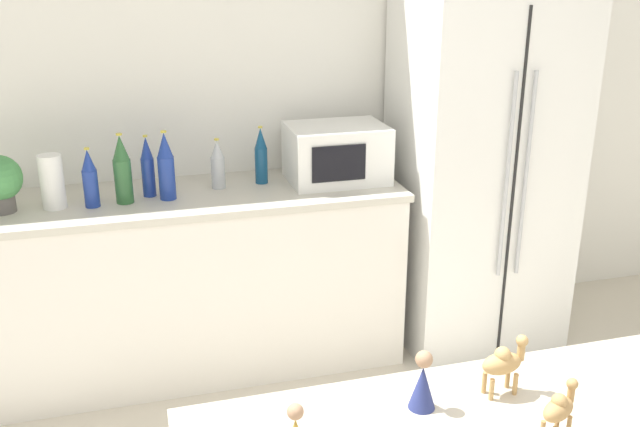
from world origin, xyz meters
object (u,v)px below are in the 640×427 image
Objects in this scene: back_bottle_0 at (166,167)px; camel_figurine_second at (560,408)px; refrigerator at (479,175)px; back_bottle_2 at (261,156)px; paper_towel_roll at (52,182)px; camel_figurine at (504,362)px; wise_man_figurine_purple at (423,384)px; microwave at (336,153)px; back_bottle_4 at (122,170)px; back_bottle_5 at (148,167)px; back_bottle_3 at (218,165)px; back_bottle_1 at (90,179)px.

back_bottle_0 reaches higher than camel_figurine_second.
back_bottle_2 is (-1.13, 0.13, 0.15)m from refrigerator.
camel_figurine_second is (1.22, -2.06, -0.01)m from paper_towel_roll.
camel_figurine is 1.00× the size of wise_man_figurine_purple.
microwave is at bearing 174.33° from refrigerator.
refrigerator is 2.10m from paper_towel_roll.
back_bottle_0 is 2.18m from camel_figurine_second.
back_bottle_5 is (0.11, 0.07, -0.02)m from back_bottle_4.
back_bottle_0 is 0.27m from back_bottle_3.
refrigerator is 2.23m from camel_figurine_second.
camel_figurine_second is at bearing -69.35° from back_bottle_5.
back_bottle_0 is at bearing 104.13° from wise_man_figurine_purple.
back_bottle_4 is (-0.44, -0.10, 0.04)m from back_bottle_3.
back_bottle_1 is at bearing 113.57° from wise_man_figurine_purple.
microwave is at bearing 4.93° from back_bottle_0.
camel_figurine_second is at bearing -79.95° from camel_figurine.
back_bottle_4 is (0.30, -0.01, 0.03)m from paper_towel_roll.
paper_towel_roll is 1.58× the size of wise_man_figurine_purple.
back_bottle_4 is at bearing 109.59° from wise_man_figurine_purple.
paper_towel_roll is 0.51× the size of microwave.
back_bottle_0 reaches higher than camel_figurine.
paper_towel_roll is 0.76× the size of back_bottle_0.
back_bottle_0 reaches higher than paper_towel_roll.
microwave is 1.76× the size of back_bottle_1.
back_bottle_3 is 0.76× the size of back_bottle_4.
paper_towel_roll is 0.99× the size of back_bottle_3.
back_bottle_3 is 0.84× the size of back_bottle_5.
back_bottle_4 is (-1.03, -0.07, 0.01)m from microwave.
camel_figurine is at bearing -68.37° from back_bottle_5.
microwave reaches higher than camel_figurine.
back_bottle_4 reaches higher than wise_man_figurine_purple.
refrigerator reaches higher than back_bottle_4.
microwave is 1.03m from back_bottle_4.
camel_figurine is at bearing -83.73° from back_bottle_2.
back_bottle_5 is 1.89× the size of wise_man_figurine_purple.
back_bottle_2 is 1.86× the size of wise_man_figurine_purple.
camel_figurine and wise_man_figurine_purple have the same top height.
wise_man_figurine_purple is (0.55, -1.93, -0.04)m from back_bottle_5.
refrigerator is 1.60m from back_bottle_0.
back_bottle_0 is at bearing -175.07° from microwave.
wise_man_figurine_purple reaches higher than camel_figurine_second.
back_bottle_1 is at bearing -9.29° from paper_towel_roll.
back_bottle_4 is at bearing -179.86° from back_bottle_0.
camel_figurine_second is (0.25, -2.18, -0.03)m from back_bottle_2.
back_bottle_2 is 0.89× the size of back_bottle_4.
back_bottle_5 is at bearing -173.76° from back_bottle_2.
back_bottle_0 is at bearing -164.70° from back_bottle_2.
back_bottle_1 is at bearing -172.38° from back_bottle_4.
refrigerator reaches higher than back_bottle_2.
paper_towel_roll is 1.58× the size of camel_figurine.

